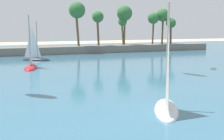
# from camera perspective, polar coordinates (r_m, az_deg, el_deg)

# --- Properties ---
(sea) EXTENTS (220.00, 100.25, 0.06)m
(sea) POSITION_cam_1_polar(r_m,az_deg,el_deg) (60.44, -14.76, 2.03)
(sea) COLOR #386B84
(sea) RESTS_ON ground
(palm_headland) EXTENTS (96.05, 6.03, 13.56)m
(palm_headland) POSITION_cam_1_polar(r_m,az_deg,el_deg) (70.16, -16.91, 6.00)
(palm_headland) COLOR slate
(palm_headland) RESTS_ON ground
(sailboat_near_shore) EXTENTS (5.54, 4.29, 7.97)m
(sailboat_near_shore) POSITION_cam_1_polar(r_m,az_deg,el_deg) (57.76, -14.55, 2.51)
(sailboat_near_shore) COLOR black
(sailboat_near_shore) RESTS_ON sea
(sailboat_mid_bay) EXTENTS (3.10, 6.23, 8.66)m
(sailboat_mid_bay) POSITION_cam_1_polar(r_m,az_deg,el_deg) (46.66, -15.43, 1.25)
(sailboat_mid_bay) COLOR red
(sailboat_mid_bay) RESTS_ON sea
(sailboat_toward_headland) EXTENTS (4.51, 6.06, 8.64)m
(sailboat_toward_headland) POSITION_cam_1_polar(r_m,az_deg,el_deg) (22.45, 10.52, -5.94)
(sailboat_toward_headland) COLOR white
(sailboat_toward_headland) RESTS_ON sea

